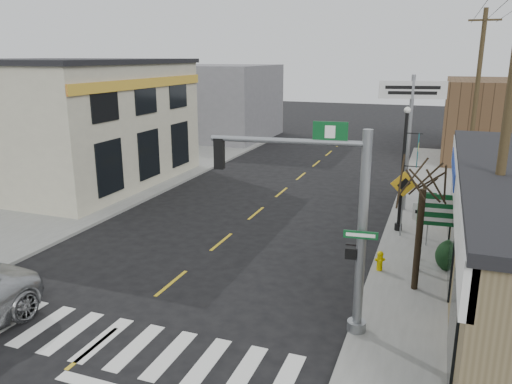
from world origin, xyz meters
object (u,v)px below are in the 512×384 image
(fire_hydrant, at_px, (380,260))
(utility_pole_near, at_px, (504,148))
(dance_center_sign, at_px, (411,109))
(bare_tree, at_px, (425,170))
(guide_sign, at_px, (444,220))
(lamp_post, at_px, (405,161))
(traffic_signal_pole, at_px, (337,210))
(utility_pole_far, at_px, (476,97))

(fire_hydrant, xyz_separation_m, utility_pole_near, (3.09, -2.17, 4.42))
(dance_center_sign, relative_size, bare_tree, 1.29)
(guide_sign, height_order, utility_pole_near, utility_pole_near)
(lamp_post, bearing_deg, utility_pole_near, -66.40)
(traffic_signal_pole, height_order, guide_sign, traffic_signal_pole)
(fire_hydrant, bearing_deg, dance_center_sign, 88.48)
(fire_hydrant, relative_size, utility_pole_near, 0.07)
(dance_center_sign, bearing_deg, traffic_signal_pole, -106.72)
(lamp_post, height_order, utility_pole_far, utility_pole_far)
(utility_pole_near, distance_m, utility_pole_far, 16.16)
(fire_hydrant, bearing_deg, lamp_post, 86.19)
(lamp_post, xyz_separation_m, utility_pole_far, (2.91, 9.57, 1.89))
(guide_sign, xyz_separation_m, utility_pole_far, (1.30, 13.58, 2.96))
(guide_sign, xyz_separation_m, utility_pole_near, (1.19, -2.57, 2.89))
(utility_pole_far, bearing_deg, bare_tree, -96.38)
(traffic_signal_pole, distance_m, utility_pole_near, 4.58)
(utility_pole_far, bearing_deg, guide_sign, -94.26)
(traffic_signal_pole, xyz_separation_m, lamp_post, (1.05, 8.58, -0.32))
(bare_tree, xyz_separation_m, utility_pole_near, (1.89, -1.15, 0.98))
(utility_pole_far, bearing_deg, lamp_post, -105.69)
(dance_center_sign, xyz_separation_m, utility_pole_far, (3.00, 6.46, 0.11))
(lamp_post, distance_m, dance_center_sign, 3.58)
(fire_hydrant, height_order, utility_pole_near, utility_pole_near)
(fire_hydrant, distance_m, utility_pole_far, 15.03)
(traffic_signal_pole, height_order, fire_hydrant, traffic_signal_pole)
(guide_sign, relative_size, bare_tree, 0.61)
(utility_pole_far, bearing_deg, traffic_signal_pole, -101.10)
(lamp_post, relative_size, dance_center_sign, 0.82)
(dance_center_sign, height_order, utility_pole_far, utility_pole_far)
(dance_center_sign, bearing_deg, utility_pole_far, 53.06)
(traffic_signal_pole, relative_size, dance_center_sign, 0.88)
(dance_center_sign, bearing_deg, fire_hydrant, -103.55)
(guide_sign, distance_m, lamp_post, 4.46)
(lamp_post, xyz_separation_m, dance_center_sign, (-0.09, 3.10, 1.78))
(utility_pole_near, bearing_deg, utility_pole_far, 86.48)
(fire_hydrant, relative_size, lamp_post, 0.13)
(fire_hydrant, bearing_deg, utility_pole_near, -35.16)
(utility_pole_near, bearing_deg, lamp_post, 109.84)
(fire_hydrant, height_order, utility_pole_far, utility_pole_far)
(dance_center_sign, distance_m, utility_pole_near, 10.12)
(traffic_signal_pole, height_order, dance_center_sign, dance_center_sign)
(utility_pole_near, height_order, utility_pole_far, utility_pole_far)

